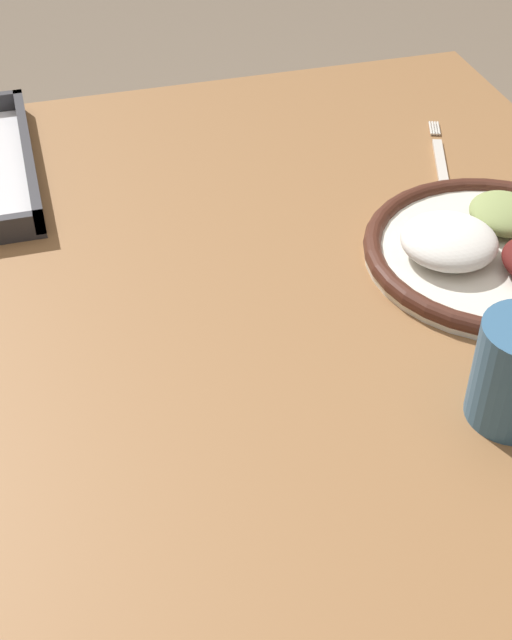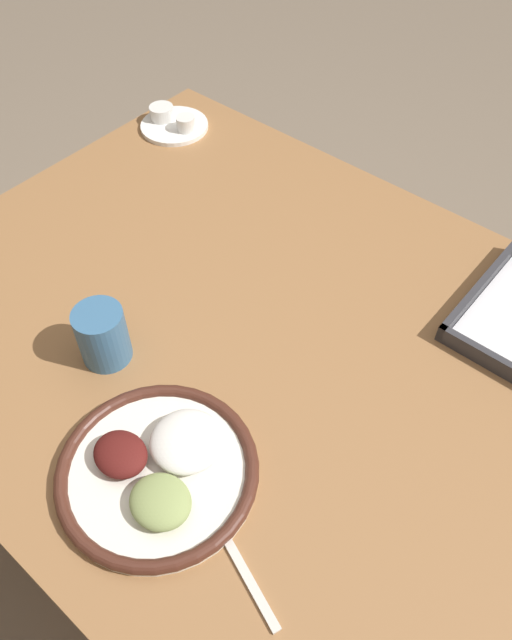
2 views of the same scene
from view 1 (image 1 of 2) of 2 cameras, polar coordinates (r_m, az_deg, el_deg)
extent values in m
cube|color=olive|center=(0.86, 0.49, -3.40)|extent=(1.22, 0.98, 0.03)
cylinder|color=olive|center=(1.63, 9.87, 3.16)|extent=(0.06, 0.06, 0.71)
cylinder|color=white|center=(1.01, 14.94, 4.03)|extent=(0.28, 0.28, 0.01)
torus|color=#472319|center=(1.01, 15.00, 4.31)|extent=(0.29, 0.29, 0.02)
ellipsoid|color=white|center=(0.98, 12.26, 4.97)|extent=(0.10, 0.10, 0.04)
ellipsoid|color=#8C9E5B|center=(1.04, 15.66, 6.56)|extent=(0.09, 0.08, 0.03)
cube|color=silver|center=(1.15, 11.86, 9.06)|extent=(0.17, 0.07, 0.00)
cylinder|color=silver|center=(1.25, 11.61, 11.92)|extent=(0.03, 0.01, 0.00)
cylinder|color=silver|center=(1.25, 11.44, 11.93)|extent=(0.03, 0.01, 0.00)
cylinder|color=silver|center=(1.25, 11.28, 11.95)|extent=(0.03, 0.01, 0.00)
cylinder|color=silver|center=(1.25, 11.11, 11.96)|extent=(0.03, 0.01, 0.00)
cube|color=#333338|center=(1.17, -14.38, 10.21)|extent=(0.33, 0.01, 0.03)
camera|label=2|loc=(1.28, 25.75, 48.06)|focal=35.00mm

